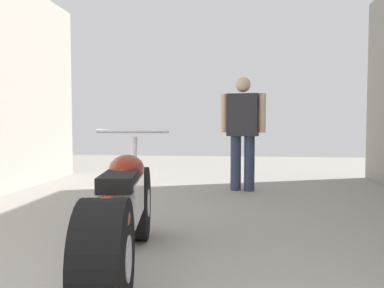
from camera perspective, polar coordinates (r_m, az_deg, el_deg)
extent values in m
plane|color=gray|center=(4.06, 0.07, -11.40)|extent=(16.09, 16.09, 0.00)
cylinder|color=black|center=(3.55, -8.23, -8.34)|extent=(0.33, 0.66, 0.63)
cylinder|color=silver|center=(3.55, -8.23, -8.34)|extent=(0.29, 0.27, 0.24)
cylinder|color=black|center=(2.18, -12.38, -15.73)|extent=(0.33, 0.66, 0.63)
cylinder|color=silver|center=(2.18, -12.38, -15.73)|extent=(0.29, 0.27, 0.24)
cube|color=silver|center=(2.82, -9.82, -7.68)|extent=(0.32, 0.66, 0.28)
ellipsoid|color=maroon|center=(3.01, -9.29, -3.59)|extent=(0.33, 0.54, 0.22)
cube|color=black|center=(2.62, -10.37, -5.23)|extent=(0.28, 0.50, 0.10)
ellipsoid|color=maroon|center=(2.18, -12.21, -10.41)|extent=(0.32, 0.47, 0.24)
cylinder|color=silver|center=(3.47, -8.34, -3.68)|extent=(0.08, 0.25, 0.57)
cylinder|color=silver|center=(3.40, -8.45, 1.84)|extent=(0.61, 0.12, 0.04)
cylinder|color=silver|center=(2.63, -13.73, -14.63)|extent=(0.17, 0.55, 0.09)
cylinder|color=#2D3851|center=(5.99, 8.17, -2.77)|extent=(0.18, 0.18, 0.81)
cylinder|color=#2D3851|center=(6.02, 6.25, -2.72)|extent=(0.18, 0.18, 0.81)
cube|color=#2D2D33|center=(5.97, 7.26, 4.14)|extent=(0.48, 0.31, 0.62)
cylinder|color=beige|center=(5.94, 9.95, 4.37)|extent=(0.13, 0.13, 0.57)
cylinder|color=beige|center=(6.02, 4.60, 4.39)|extent=(0.13, 0.13, 0.57)
sphere|color=beige|center=(6.00, 7.29, 8.41)|extent=(0.23, 0.23, 0.23)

